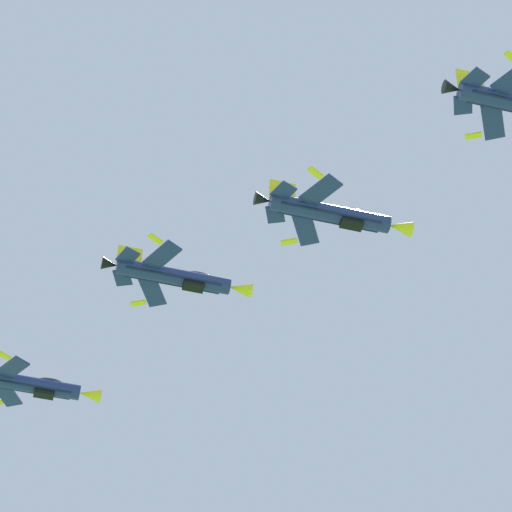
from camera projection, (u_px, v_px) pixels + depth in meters
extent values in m
cone|color=black|center=(452.00, 88.00, 113.77)|extent=(1.94, 1.79, 1.36)
cube|color=navy|center=(493.00, 122.00, 116.34)|extent=(4.34, 4.29, 0.61)
cube|color=yellow|center=(473.00, 136.00, 117.63)|extent=(1.53, 1.55, 0.29)
cube|color=yellow|center=(512.00, 58.00, 111.05)|extent=(1.67, 0.85, 0.29)
cube|color=navy|center=(463.00, 105.00, 115.10)|extent=(2.72, 2.78, 0.37)
cube|color=navy|center=(475.00, 79.00, 112.97)|extent=(1.85, 2.32, 0.37)
cube|color=yellow|center=(470.00, 81.00, 115.35)|extent=(2.61, 1.23, 2.61)
cylinder|color=navy|center=(330.00, 213.00, 120.88)|extent=(11.94, 5.30, 1.70)
cube|color=#141947|center=(330.00, 217.00, 120.55)|extent=(10.05, 4.50, 0.52)
cone|color=yellow|center=(400.00, 227.00, 122.02)|extent=(2.76, 2.23, 1.56)
cone|color=black|center=(263.00, 200.00, 119.80)|extent=(1.94, 1.79, 1.36)
ellipsoid|color=#192333|center=(356.00, 214.00, 121.75)|extent=(3.41, 2.11, 1.19)
cube|color=black|center=(351.00, 223.00, 120.66)|extent=(2.45, 1.78, 0.93)
cube|color=navy|center=(306.00, 229.00, 122.35)|extent=(4.34, 4.29, 0.55)
cube|color=yellow|center=(289.00, 242.00, 123.62)|extent=(1.53, 1.55, 0.29)
cube|color=navy|center=(321.00, 191.00, 118.75)|extent=(2.61, 4.47, 0.55)
cube|color=yellow|center=(315.00, 173.00, 117.12)|extent=(1.67, 0.85, 0.29)
cube|color=navy|center=(275.00, 214.00, 121.12)|extent=(2.72, 2.78, 0.34)
cube|color=navy|center=(283.00, 192.00, 119.02)|extent=(1.85, 2.32, 0.34)
cube|color=yellow|center=(282.00, 191.00, 121.39)|extent=(2.60, 1.19, 2.61)
cylinder|color=navy|center=(173.00, 276.00, 129.45)|extent=(11.94, 5.30, 1.70)
cube|color=#141947|center=(173.00, 279.00, 129.10)|extent=(10.04, 4.48, 0.45)
cone|color=yellow|center=(240.00, 289.00, 130.59)|extent=(2.76, 2.23, 1.56)
cone|color=black|center=(109.00, 264.00, 128.37)|extent=(1.94, 1.79, 1.36)
ellipsoid|color=#192333|center=(198.00, 277.00, 130.34)|extent=(3.39, 2.07, 1.14)
cube|color=black|center=(193.00, 286.00, 129.20)|extent=(2.44, 1.75, 0.88)
cube|color=navy|center=(152.00, 291.00, 130.82)|extent=(4.34, 4.29, 0.35)
cube|color=yellow|center=(138.00, 303.00, 132.02)|extent=(1.52, 1.54, 0.26)
cube|color=navy|center=(162.00, 256.00, 127.40)|extent=(2.61, 4.47, 0.35)
cube|color=yellow|center=(155.00, 239.00, 125.85)|extent=(1.67, 0.84, 0.26)
cube|color=navy|center=(123.00, 278.00, 129.63)|extent=(2.72, 2.78, 0.24)
cube|color=navy|center=(128.00, 257.00, 127.63)|extent=(1.85, 2.32, 0.24)
cube|color=yellow|center=(130.00, 256.00, 130.02)|extent=(2.56, 1.08, 2.61)
cylinder|color=navy|center=(26.00, 384.00, 136.73)|extent=(11.94, 5.30, 1.70)
cube|color=#141947|center=(25.00, 387.00, 136.42)|extent=(10.05, 4.51, 0.61)
cone|color=yellow|center=(90.00, 395.00, 137.87)|extent=(2.76, 2.23, 1.56)
ellipsoid|color=#192333|center=(50.00, 383.00, 137.57)|extent=(3.43, 2.18, 1.25)
cube|color=black|center=(44.00, 393.00, 136.55)|extent=(2.47, 1.83, 1.00)
cube|color=navy|center=(8.00, 395.00, 138.32)|extent=(4.32, 4.28, 0.83)
cube|color=navy|center=(12.00, 368.00, 134.48)|extent=(2.61, 4.45, 0.83)
cube|color=yellow|center=(4.00, 355.00, 132.75)|extent=(1.67, 0.86, 0.32)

